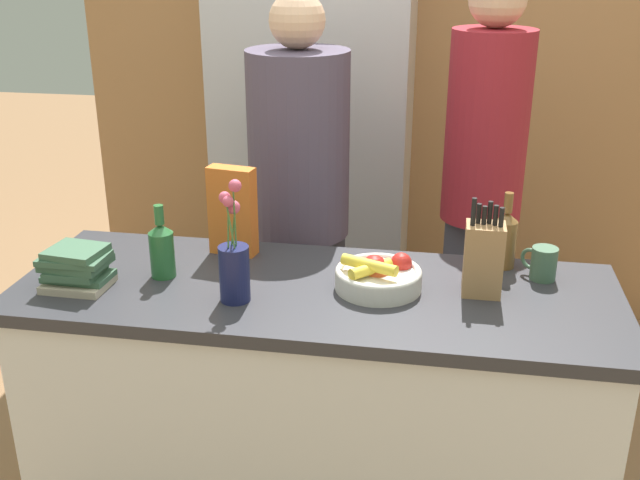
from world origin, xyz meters
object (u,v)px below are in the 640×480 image
book_stack (76,268)px  bottle_oil (162,249)px  refrigerator (316,132)px  person_in_blue (483,178)px  flower_vase (234,265)px  cereal_box (233,211)px  person_at_sink (299,199)px  knife_block (483,258)px  coffee_mug (543,263)px  bottle_vinegar (505,238)px  fruit_bowl (379,275)px

book_stack → bottle_oil: size_ratio=0.86×
refrigerator → person_in_blue: size_ratio=1.14×
flower_vase → person_in_blue: bearing=52.2°
cereal_box → person_at_sink: (0.14, 0.41, -0.09)m
flower_vase → book_stack: flower_vase is taller
cereal_box → knife_block: bearing=-12.2°
coffee_mug → person_in_blue: 0.65m
book_stack → knife_block: bearing=7.6°
knife_block → bottle_oil: (-0.96, -0.04, -0.02)m
refrigerator → bottle_vinegar: bearing=-55.2°
knife_block → book_stack: knife_block is taller
refrigerator → person_at_sink: refrigerator is taller
refrigerator → bottle_oil: refrigerator is taller
coffee_mug → fruit_bowl: bearing=-162.2°
fruit_bowl → coffee_mug: (0.48, 0.16, 0.01)m
cereal_box → bottle_vinegar: size_ratio=1.19×
knife_block → cereal_box: size_ratio=1.01×
person_at_sink → refrigerator: bearing=116.9°
refrigerator → cereal_box: 1.21m
flower_vase → fruit_bowl: bearing=20.1°
refrigerator → cereal_box: refrigerator is taller
bottle_vinegar → knife_block: bearing=-109.4°
fruit_bowl → bottle_oil: 0.66m
refrigerator → person_in_blue: (0.76, -0.62, 0.00)m
coffee_mug → bottle_vinegar: bearing=146.2°
bottle_oil → person_at_sink: size_ratio=0.14×
bottle_oil → person_in_blue: (0.98, 0.80, 0.03)m
flower_vase → coffee_mug: bearing=18.8°
coffee_mug → person_in_blue: bearing=105.1°
person_in_blue → bottle_vinegar: bearing=-74.7°
flower_vase → person_at_sink: size_ratio=0.21×
person_at_sink → person_in_blue: (0.68, 0.18, 0.06)m
fruit_bowl → cereal_box: 0.54m
bottle_vinegar → person_at_sink: 0.82m
bottle_vinegar → person_in_blue: 0.55m
flower_vase → cereal_box: size_ratio=1.24×
fruit_bowl → knife_block: 0.31m
coffee_mug → person_at_sink: (-0.84, 0.45, 0.01)m
fruit_bowl → bottle_vinegar: bottle_vinegar is taller
fruit_bowl → refrigerator: bearing=107.4°
bottle_oil → bottle_vinegar: bottle_vinegar is taller
cereal_box → book_stack: size_ratio=1.47×
bottle_oil → person_at_sink: 0.69m
person_at_sink → bottle_oil: bearing=-94.6°
flower_vase → coffee_mug: 0.93m
cereal_box → person_in_blue: 1.00m
refrigerator → book_stack: bearing=-106.2°
bottle_vinegar → person_in_blue: (-0.06, 0.55, 0.03)m
cereal_box → person_in_blue: size_ratio=0.17×
flower_vase → person_in_blue: size_ratio=0.20×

